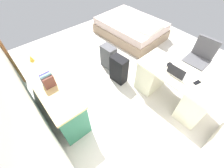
{
  "coord_description": "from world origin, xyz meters",
  "views": [
    {
      "loc": [
        -1.84,
        1.95,
        2.59
      ],
      "look_at": [
        -0.51,
        0.85,
        0.6
      ],
      "focal_mm": 24.24,
      "sensor_mm": 36.0,
      "label": 1
    }
  ],
  "objects": [
    {
      "name": "bed",
      "position": [
        1.08,
        -1.2,
        0.24
      ],
      "size": [
        2.0,
        1.54,
        0.58
      ],
      "color": "gray",
      "rests_on": "ground_plane"
    },
    {
      "name": "desk",
      "position": [
        -1.16,
        -0.13,
        0.38
      ],
      "size": [
        1.47,
        0.72,
        0.73
      ],
      "color": "beige",
      "rests_on": "ground_plane"
    },
    {
      "name": "suitcase_black",
      "position": [
        -0.1,
        0.32,
        0.32
      ],
      "size": [
        0.38,
        0.26,
        0.63
      ],
      "primitive_type": "cube",
      "rotation": [
        0.0,
        0.0,
        0.1
      ],
      "color": "black",
      "rests_on": "ground_plane"
    },
    {
      "name": "figurine_small",
      "position": [
        0.72,
        1.72,
        0.84
      ],
      "size": [
        0.08,
        0.08,
        0.11
      ],
      "primitive_type": "cone",
      "color": "gold",
      "rests_on": "credenza"
    },
    {
      "name": "computer_mouse",
      "position": [
        -0.87,
        -0.09,
        0.75
      ],
      "size": [
        0.06,
        0.1,
        0.03
      ],
      "primitive_type": "ellipsoid",
      "rotation": [
        0.0,
        0.0,
        0.04
      ],
      "color": "white",
      "rests_on": "desk"
    },
    {
      "name": "cell_phone_near_laptop",
      "position": [
        -1.47,
        -0.17,
        0.74
      ],
      "size": [
        0.09,
        0.15,
        0.01
      ],
      "primitive_type": "cube",
      "rotation": [
        0.0,
        0.0,
        -0.2
      ],
      "color": "black",
      "rests_on": "desk"
    },
    {
      "name": "wall_back",
      "position": [
        0.0,
        2.1,
        1.35
      ],
      "size": [
        4.39,
        0.1,
        2.69
      ],
      "primitive_type": "cube",
      "color": "silver",
      "rests_on": "ground_plane"
    },
    {
      "name": "suitcase_spare_grey",
      "position": [
        0.41,
        0.2,
        0.28
      ],
      "size": [
        0.37,
        0.24,
        0.57
      ],
      "primitive_type": "cube",
      "rotation": [
        0.0,
        0.0,
        0.07
      ],
      "color": "#4C4C51",
      "rests_on": "ground_plane"
    },
    {
      "name": "credenza",
      "position": [
        0.15,
        1.71,
        0.39
      ],
      "size": [
        1.8,
        0.48,
        0.78
      ],
      "color": "#28664C",
      "rests_on": "ground_plane"
    },
    {
      "name": "book_row",
      "position": [
        -0.02,
        1.72,
        0.89
      ],
      "size": [
        0.16,
        0.17,
        0.24
      ],
      "color": "brown",
      "rests_on": "credenza"
    },
    {
      "name": "ground_plane",
      "position": [
        0.0,
        0.0,
        0.0
      ],
      "size": [
        5.39,
        5.39,
        0.0
      ],
      "primitive_type": "plane",
      "color": "beige"
    },
    {
      "name": "office_chair",
      "position": [
        -1.07,
        -1.08,
        0.42
      ],
      "size": [
        0.52,
        0.52,
        0.94
      ],
      "color": "black",
      "rests_on": "ground_plane"
    },
    {
      "name": "cell_phone_by_mouse",
      "position": [
        -0.9,
        -0.18,
        0.74
      ],
      "size": [
        0.07,
        0.14,
        0.01
      ],
      "primitive_type": "cube",
      "rotation": [
        0.0,
        0.0,
        -0.03
      ],
      "color": "black",
      "rests_on": "desk"
    },
    {
      "name": "laptop",
      "position": [
        -1.14,
        -0.06,
        0.78
      ],
      "size": [
        0.32,
        0.23,
        0.21
      ],
      "color": "silver",
      "rests_on": "desk"
    }
  ]
}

